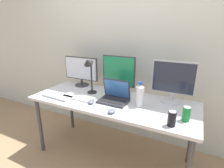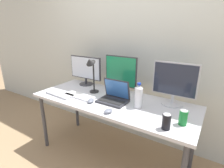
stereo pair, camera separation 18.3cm
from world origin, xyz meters
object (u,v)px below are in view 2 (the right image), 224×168
(soda_can_near_keyboard, at_px, (166,122))
(keyboard_main, at_px, (60,94))
(monitor_right, at_px, (174,83))
(mouse_by_laptop, at_px, (108,111))
(desk_lamp, at_px, (91,68))
(monitor_left, at_px, (85,70))
(soda_can_by_laptop, at_px, (183,118))
(keyboard_aux, at_px, (80,96))
(monitor_center, at_px, (121,74))
(water_bottle, at_px, (138,96))
(work_desk, at_px, (112,105))
(mouse_by_keyboard, at_px, (91,101))
(laptop_silver, at_px, (114,96))

(soda_can_near_keyboard, bearing_deg, keyboard_main, 177.67)
(monitor_right, relative_size, mouse_by_laptop, 4.57)
(keyboard_main, bearing_deg, desk_lamp, 45.27)
(monitor_left, xyz_separation_m, soda_can_by_laptop, (1.33, -0.38, -0.15))
(monitor_left, bearing_deg, mouse_by_laptop, -36.47)
(keyboard_aux, distance_m, mouse_by_laptop, 0.51)
(monitor_left, relative_size, desk_lamp, 1.10)
(monitor_right, distance_m, soda_can_near_keyboard, 0.52)
(monitor_center, distance_m, keyboard_aux, 0.54)
(monitor_center, xyz_separation_m, water_bottle, (0.35, -0.27, -0.11))
(soda_can_near_keyboard, relative_size, desk_lamp, 0.28)
(work_desk, height_order, soda_can_near_keyboard, soda_can_near_keyboard)
(keyboard_aux, bearing_deg, desk_lamp, 78.11)
(mouse_by_keyboard, relative_size, soda_can_by_laptop, 0.86)
(laptop_silver, xyz_separation_m, soda_can_by_laptop, (0.71, -0.10, 0.01))
(work_desk, height_order, monitor_left, monitor_left)
(monitor_right, xyz_separation_m, keyboard_aux, (-0.93, -0.36, -0.22))
(mouse_by_laptop, distance_m, soda_can_near_keyboard, 0.53)
(monitor_right, relative_size, desk_lamp, 0.97)
(monitor_right, relative_size, laptop_silver, 1.43)
(mouse_by_laptop, bearing_deg, soda_can_by_laptop, 17.80)
(mouse_by_laptop, height_order, soda_can_near_keyboard, soda_can_near_keyboard)
(monitor_left, xyz_separation_m, monitor_right, (1.16, -0.02, 0.02))
(desk_lamp, bearing_deg, water_bottle, -5.48)
(soda_can_near_keyboard, xyz_separation_m, desk_lamp, (-0.97, 0.30, 0.24))
(monitor_left, height_order, water_bottle, monitor_left)
(mouse_by_keyboard, bearing_deg, keyboard_main, 161.35)
(monitor_right, height_order, soda_can_by_laptop, monitor_right)
(monitor_right, bearing_deg, keyboard_aux, -158.89)
(soda_can_by_laptop, bearing_deg, mouse_by_keyboard, -176.59)
(mouse_by_laptop, relative_size, desk_lamp, 0.21)
(monitor_right, height_order, desk_lamp, desk_lamp)
(mouse_by_laptop, distance_m, desk_lamp, 0.61)
(laptop_silver, xyz_separation_m, soda_can_near_keyboard, (0.62, -0.24, 0.01))
(work_desk, xyz_separation_m, soda_can_near_keyboard, (0.66, -0.26, 0.12))
(laptop_silver, bearing_deg, work_desk, 153.32)
(monitor_left, height_order, monitor_center, monitor_center)
(monitor_left, xyz_separation_m, keyboard_aux, (0.23, -0.38, -0.20))
(laptop_silver, bearing_deg, monitor_center, 105.83)
(laptop_silver, height_order, water_bottle, water_bottle)
(laptop_silver, xyz_separation_m, water_bottle, (0.28, -0.00, 0.06))
(keyboard_main, xyz_separation_m, soda_can_by_laptop, (1.34, 0.08, 0.05))
(keyboard_main, distance_m, soda_can_by_laptop, 1.34)
(laptop_silver, relative_size, desk_lamp, 0.68)
(laptop_silver, relative_size, keyboard_aux, 0.82)
(keyboard_aux, relative_size, mouse_by_keyboard, 3.41)
(monitor_center, bearing_deg, mouse_by_keyboard, -105.25)
(soda_can_near_keyboard, bearing_deg, monitor_center, 143.86)
(keyboard_main, height_order, desk_lamp, desk_lamp)
(monitor_right, xyz_separation_m, keyboard_main, (-1.17, -0.44, -0.22))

